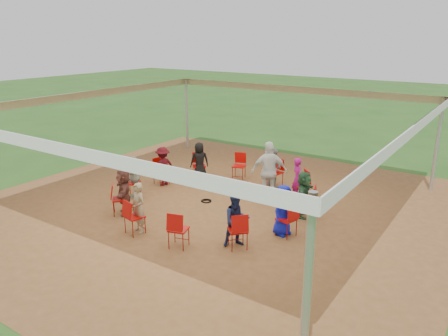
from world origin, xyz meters
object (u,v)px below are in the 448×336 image
Objects in this scene: laptop at (298,195)px; chair_8 at (135,217)px; person_seated_7 at (138,208)px; chair_10 at (238,230)px; person_seated_1 at (298,179)px; person_seated_8 at (237,220)px; chair_1 at (301,185)px; person_seated_0 at (304,194)px; person_seated_3 at (199,161)px; person_seated_5 at (135,177)px; chair_7 at (120,199)px; chair_9 at (179,229)px; person_seated_6 at (124,192)px; person_seated_4 at (163,166)px; person_seated_9 at (283,210)px; chair_0 at (308,202)px; chair_2 at (275,173)px; chair_4 at (199,166)px; standing_person at (269,172)px; cable_coil at (206,201)px; chair_5 at (161,171)px; person_seated_2 at (273,167)px; chair_6 at (132,183)px; chair_11 at (287,219)px.

chair_8 is at bearing 121.83° from laptop.
chair_10 is at bearing 27.72° from person_seated_7.
chair_8 is 0.69× the size of person_seated_1.
chair_1 is at bearing 43.69° from person_seated_8.
person_seated_0 and person_seated_3 have the same top height.
person_seated_5 is at bearing 90.00° from person_seated_0.
chair_7 is 1.00× the size of chair_9.
person_seated_3 is 3.61m from person_seated_6.
person_seated_5 is (0.04, -1.32, 0.00)m from person_seated_4.
chair_1 is 5.06m from person_seated_5.
person_seated_7 is 1.00× the size of person_seated_9.
person_seated_3 reaches higher than chair_0.
chair_2 is 5.17m from chair_7.
person_seated_9 is (4.44, -2.41, 0.21)m from chair_4.
standing_person reaches higher than chair_1.
cable_coil is (-2.24, -1.80, -0.43)m from chair_1.
person_seated_8 is at bearing 90.00° from person_seated_3.
chair_0 is at bearing 124.90° from standing_person.
person_seated_9 reaches higher than chair_5.
chair_2 is 5.35m from chair_8.
chair_4 is at bearing 120.76° from person_seated_7.
person_seated_2 and person_seated_9 have the same top height.
chair_6 is 0.69× the size of person_seated_6.
person_seated_0 is at bearing 30.00° from person_seated_8.
chair_7 is at bearing 120.00° from chair_11.
person_seated_1 is 1.00× the size of person_seated_4.
chair_5 is 1.00× the size of chair_11.
standing_person reaches higher than chair_4.
laptop is (1.71, -1.80, -0.04)m from person_seated_2.
chair_6 is at bearing 120.00° from chair_10.
person_seated_8 is at bearing 133.69° from chair_1.
chair_8 reaches higher than cable_coil.
person_seated_7 is at bearing 90.00° from chair_2.
standing_person reaches higher than chair_7.
chair_0 is 2.63m from person_seated_2.
person_seated_7 is at bearing 19.89° from chair_7.
chair_11 is 0.49× the size of standing_person.
chair_7 is 1.00× the size of chair_10.
chair_10 is 0.69× the size of person_seated_0.
chair_1 is 1.37m from person_seated_0.
chair_7 is 4.54m from person_seated_9.
person_seated_3 is 1.32m from person_seated_4.
person_seated_3 is (0.70, 2.52, 0.21)m from chair_6.
person_seated_0 is at bearing 105.00° from person_seated_4.
chair_11 is at bearing 30.00° from chair_9.
chair_4 is 0.24m from person_seated_3.
person_seated_1 is at bearing -174.22° from standing_person.
chair_7 is 1.39m from chair_8.
chair_11 is at bearing 105.35° from person_seated_3.
chair_7 is at bearing 105.35° from person_seated_0.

